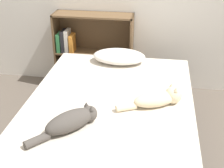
# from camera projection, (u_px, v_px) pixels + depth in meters

# --- Properties ---
(ground_plane) EXTENTS (8.00, 8.00, 0.00)m
(ground_plane) POSITION_uv_depth(u_px,v_px,m) (109.00, 155.00, 2.71)
(ground_plane) COLOR brown
(bed) EXTENTS (1.37, 2.01, 0.52)m
(bed) POSITION_uv_depth(u_px,v_px,m) (109.00, 131.00, 2.60)
(bed) COLOR #333338
(bed) RESTS_ON ground_plane
(pillow) EXTENTS (0.53, 0.32, 0.13)m
(pillow) POSITION_uv_depth(u_px,v_px,m) (119.00, 56.00, 3.16)
(pillow) COLOR white
(pillow) RESTS_ON bed
(cat_light) EXTENTS (0.51, 0.31, 0.16)m
(cat_light) POSITION_uv_depth(u_px,v_px,m) (159.00, 98.00, 2.43)
(cat_light) COLOR beige
(cat_light) RESTS_ON bed
(cat_dark) EXTENTS (0.44, 0.47, 0.14)m
(cat_dark) POSITION_uv_depth(u_px,v_px,m) (72.00, 121.00, 2.15)
(cat_dark) COLOR #47423D
(cat_dark) RESTS_ON bed
(bookshelf) EXTENTS (0.89, 0.26, 0.90)m
(bookshelf) POSITION_uv_depth(u_px,v_px,m) (91.00, 49.00, 3.65)
(bookshelf) COLOR brown
(bookshelf) RESTS_ON ground_plane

